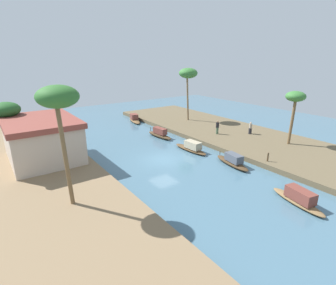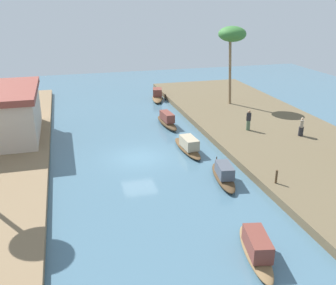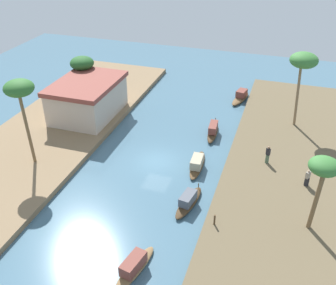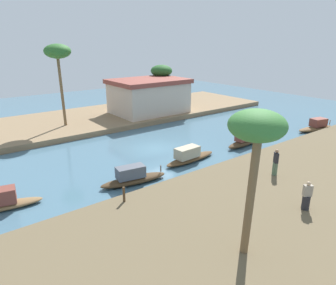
{
  "view_description": "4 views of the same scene",
  "coord_description": "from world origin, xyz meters",
  "px_view_note": "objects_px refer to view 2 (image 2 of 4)",
  "views": [
    {
      "loc": [
        -21.0,
        14.35,
        10.16
      ],
      "look_at": [
        1.65,
        -1.75,
        1.06
      ],
      "focal_mm": 28.26,
      "sensor_mm": 36.0,
      "label": 1
    },
    {
      "loc": [
        -25.77,
        4.77,
        11.28
      ],
      "look_at": [
        -0.18,
        -2.23,
        1.06
      ],
      "focal_mm": 40.72,
      "sensor_mm": 36.0,
      "label": 2
    },
    {
      "loc": [
        -29.33,
        -10.69,
        20.97
      ],
      "look_at": [
        1.96,
        -0.55,
        1.09
      ],
      "focal_mm": 42.29,
      "sensor_mm": 36.0,
      "label": 3
    },
    {
      "loc": [
        -14.46,
        -20.5,
        8.88
      ],
      "look_at": [
        -0.0,
        -1.55,
        0.95
      ],
      "focal_mm": 33.04,
      "sensor_mm": 36.0,
      "label": 4
    }
  ],
  "objects_px": {
    "sampan_with_red_awning": "(167,121)",
    "sampan_near_left_bank": "(256,248)",
    "sampan_open_hull": "(188,146)",
    "sampan_midstream": "(224,175)",
    "mooring_post": "(276,177)",
    "sampan_upstream_small": "(157,96)",
    "person_by_mooring": "(248,121)",
    "palm_tree_left_far": "(232,35)",
    "person_on_near_bank": "(301,128)"
  },
  "relations": [
    {
      "from": "person_by_mooring",
      "to": "mooring_post",
      "type": "xyz_separation_m",
      "value": [
        -9.54,
        2.86,
        -0.34
      ]
    },
    {
      "from": "sampan_near_left_bank",
      "to": "person_on_near_bank",
      "type": "bearing_deg",
      "value": -28.45
    },
    {
      "from": "sampan_upstream_small",
      "to": "person_by_mooring",
      "type": "height_order",
      "value": "person_by_mooring"
    },
    {
      "from": "person_on_near_bank",
      "to": "palm_tree_left_far",
      "type": "distance_m",
      "value": 12.71
    },
    {
      "from": "sampan_upstream_small",
      "to": "person_by_mooring",
      "type": "xyz_separation_m",
      "value": [
        -13.96,
        -4.58,
        0.85
      ]
    },
    {
      "from": "sampan_near_left_bank",
      "to": "sampan_upstream_small",
      "type": "bearing_deg",
      "value": 6.71
    },
    {
      "from": "sampan_midstream",
      "to": "sampan_upstream_small",
      "type": "distance_m",
      "value": 21.44
    },
    {
      "from": "sampan_near_left_bank",
      "to": "palm_tree_left_far",
      "type": "relative_size",
      "value": 0.57
    },
    {
      "from": "sampan_open_hull",
      "to": "person_by_mooring",
      "type": "xyz_separation_m",
      "value": [
        2.05,
        -6.08,
        0.84
      ]
    },
    {
      "from": "sampan_open_hull",
      "to": "sampan_near_left_bank",
      "type": "height_order",
      "value": "sampan_open_hull"
    },
    {
      "from": "person_on_near_bank",
      "to": "mooring_post",
      "type": "xyz_separation_m",
      "value": [
        -7.09,
        6.39,
        -0.22
      ]
    },
    {
      "from": "sampan_upstream_small",
      "to": "mooring_post",
      "type": "distance_m",
      "value": 23.58
    },
    {
      "from": "sampan_with_red_awning",
      "to": "sampan_open_hull",
      "type": "height_order",
      "value": "sampan_with_red_awning"
    },
    {
      "from": "sampan_near_left_bank",
      "to": "sampan_with_red_awning",
      "type": "bearing_deg",
      "value": 8.53
    },
    {
      "from": "sampan_midstream",
      "to": "sampan_with_red_awning",
      "type": "height_order",
      "value": "sampan_with_red_awning"
    },
    {
      "from": "sampan_with_red_awning",
      "to": "sampan_upstream_small",
      "type": "distance_m",
      "value": 9.64
    },
    {
      "from": "sampan_near_left_bank",
      "to": "person_by_mooring",
      "type": "relative_size",
      "value": 2.59
    },
    {
      "from": "sampan_open_hull",
      "to": "person_by_mooring",
      "type": "bearing_deg",
      "value": -74.61
    },
    {
      "from": "sampan_with_red_awning",
      "to": "mooring_post",
      "type": "distance_m",
      "value": 14.33
    },
    {
      "from": "sampan_near_left_bank",
      "to": "mooring_post",
      "type": "bearing_deg",
      "value": -25.66
    },
    {
      "from": "sampan_with_red_awning",
      "to": "sampan_near_left_bank",
      "type": "height_order",
      "value": "sampan_with_red_awning"
    },
    {
      "from": "palm_tree_left_far",
      "to": "sampan_with_red_awning",
      "type": "bearing_deg",
      "value": 116.77
    },
    {
      "from": "sampan_open_hull",
      "to": "sampan_midstream",
      "type": "bearing_deg",
      "value": -176.26
    },
    {
      "from": "person_on_near_bank",
      "to": "sampan_upstream_small",
      "type": "bearing_deg",
      "value": -119.89
    },
    {
      "from": "mooring_post",
      "to": "palm_tree_left_far",
      "type": "bearing_deg",
      "value": -14.74
    },
    {
      "from": "sampan_open_hull",
      "to": "person_by_mooring",
      "type": "relative_size",
      "value": 2.76
    },
    {
      "from": "sampan_open_hull",
      "to": "mooring_post",
      "type": "distance_m",
      "value": 8.17
    },
    {
      "from": "sampan_with_red_awning",
      "to": "sampan_near_left_bank",
      "type": "relative_size",
      "value": 1.02
    },
    {
      "from": "sampan_midstream",
      "to": "mooring_post",
      "type": "relative_size",
      "value": 5.29
    },
    {
      "from": "sampan_with_red_awning",
      "to": "mooring_post",
      "type": "height_order",
      "value": "mooring_post"
    },
    {
      "from": "mooring_post",
      "to": "person_on_near_bank",
      "type": "bearing_deg",
      "value": -42.02
    },
    {
      "from": "sampan_near_left_bank",
      "to": "mooring_post",
      "type": "relative_size",
      "value": 5.25
    },
    {
      "from": "person_by_mooring",
      "to": "sampan_open_hull",
      "type": "bearing_deg",
      "value": 52.43
    },
    {
      "from": "person_on_near_bank",
      "to": "person_by_mooring",
      "type": "distance_m",
      "value": 4.3
    },
    {
      "from": "sampan_upstream_small",
      "to": "sampan_near_left_bank",
      "type": "height_order",
      "value": "sampan_upstream_small"
    },
    {
      "from": "sampan_upstream_small",
      "to": "person_on_near_bank",
      "type": "height_order",
      "value": "person_on_near_bank"
    },
    {
      "from": "sampan_upstream_small",
      "to": "sampan_near_left_bank",
      "type": "xyz_separation_m",
      "value": [
        -29.02,
        2.46,
        0.03
      ]
    },
    {
      "from": "sampan_open_hull",
      "to": "person_on_near_bank",
      "type": "bearing_deg",
      "value": -95.63
    },
    {
      "from": "person_on_near_bank",
      "to": "mooring_post",
      "type": "height_order",
      "value": "person_on_near_bank"
    },
    {
      "from": "sampan_with_red_awning",
      "to": "palm_tree_left_far",
      "type": "distance_m",
      "value": 11.32
    },
    {
      "from": "palm_tree_left_far",
      "to": "sampan_midstream",
      "type": "bearing_deg",
      "value": 155.35
    },
    {
      "from": "sampan_open_hull",
      "to": "mooring_post",
      "type": "height_order",
      "value": "mooring_post"
    },
    {
      "from": "sampan_midstream",
      "to": "palm_tree_left_far",
      "type": "xyz_separation_m",
      "value": [
        15.86,
        -7.28,
        7.14
      ]
    },
    {
      "from": "person_on_near_bank",
      "to": "sampan_with_red_awning",
      "type": "bearing_deg",
      "value": -91.97
    },
    {
      "from": "sampan_midstream",
      "to": "person_by_mooring",
      "type": "xyz_separation_m",
      "value": [
        7.46,
        -5.42,
        0.85
      ]
    },
    {
      "from": "person_by_mooring",
      "to": "palm_tree_left_far",
      "type": "distance_m",
      "value": 10.66
    },
    {
      "from": "person_by_mooring",
      "to": "sampan_upstream_small",
      "type": "bearing_deg",
      "value": -38.02
    },
    {
      "from": "mooring_post",
      "to": "person_by_mooring",
      "type": "bearing_deg",
      "value": -16.66
    },
    {
      "from": "sampan_with_red_awning",
      "to": "palm_tree_left_far",
      "type": "height_order",
      "value": "palm_tree_left_far"
    },
    {
      "from": "sampan_near_left_bank",
      "to": "person_by_mooring",
      "type": "xyz_separation_m",
      "value": [
        15.06,
        -7.04,
        0.82
      ]
    }
  ]
}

